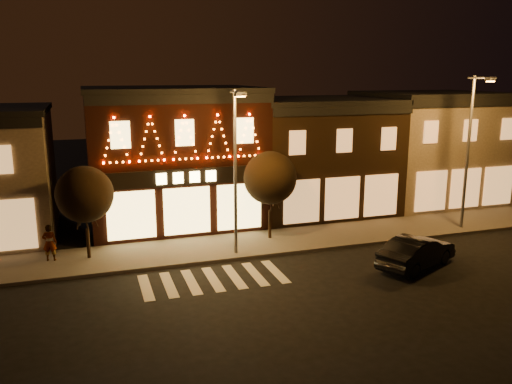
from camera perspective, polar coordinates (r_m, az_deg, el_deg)
ground at (r=20.47m, az=-1.99°, el=-13.53°), size 120.00×120.00×0.00m
sidewalk_far at (r=28.07m, az=-2.65°, el=-5.91°), size 44.00×4.00×0.15m
building_pulp at (r=32.38m, az=-9.00°, el=3.93°), size 10.20×8.34×8.30m
building_right_a at (r=35.22m, az=6.48°, el=4.05°), size 9.20×8.28×7.50m
building_right_b at (r=39.77m, az=18.40°, el=4.70°), size 9.20×8.28×7.80m
streetlamp_mid at (r=25.44m, az=-2.20°, el=3.48°), size 0.54×1.88×8.19m
streetlamp_right at (r=32.25m, az=22.40°, el=5.15°), size 0.81×2.01×8.80m
tree_left at (r=26.54m, az=-18.19°, el=-0.25°), size 2.75×2.75×4.61m
tree_right at (r=28.36m, az=1.55°, el=1.55°), size 2.90×2.90×4.85m
dark_sedan at (r=26.22m, az=17.13°, el=-6.27°), size 4.89×3.40×1.53m
pedestrian at (r=27.36m, az=-21.59°, el=-5.16°), size 0.72×0.53×1.82m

